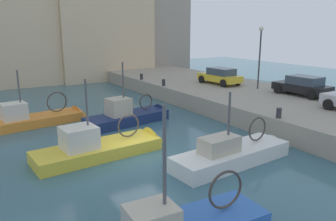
% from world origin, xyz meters
% --- Properties ---
extents(water_surface, '(80.00, 80.00, 0.00)m').
position_xyz_m(water_surface, '(0.00, 0.00, 0.00)').
color(water_surface, '#386070').
rests_on(water_surface, ground).
extents(quay_wall, '(9.00, 56.00, 1.20)m').
position_xyz_m(quay_wall, '(11.50, 0.00, 0.60)').
color(quay_wall, '#9E9384').
rests_on(quay_wall, ground).
extents(fishing_boat_white, '(6.76, 2.13, 4.09)m').
position_xyz_m(fishing_boat_white, '(3.28, -3.20, 0.11)').
color(fishing_boat_white, white).
rests_on(fishing_boat_white, ground).
extents(fishing_boat_navy, '(6.38, 2.67, 4.74)m').
position_xyz_m(fishing_boat_navy, '(2.10, 5.23, 0.15)').
color(fishing_boat_navy, navy).
rests_on(fishing_boat_navy, ground).
extents(fishing_boat_yellow, '(6.87, 2.42, 4.62)m').
position_xyz_m(fishing_boat_yellow, '(-1.43, 0.79, 0.15)').
color(fishing_boat_yellow, gold).
rests_on(fishing_boat_yellow, ground).
extents(fishing_boat_orange, '(6.97, 2.59, 4.34)m').
position_xyz_m(fishing_boat_orange, '(-3.13, 7.88, 0.13)').
color(fishing_boat_orange, orange).
rests_on(fishing_boat_orange, ground).
extents(parked_car_yellow, '(2.07, 4.06, 1.39)m').
position_xyz_m(parked_car_yellow, '(11.89, 8.20, 1.91)').
color(parked_car_yellow, gold).
rests_on(parked_car_yellow, quay_wall).
extents(parked_car_black, '(2.09, 4.04, 1.40)m').
position_xyz_m(parked_car_black, '(13.72, 1.35, 1.91)').
color(parked_car_black, black).
rests_on(parked_car_black, quay_wall).
extents(mooring_bollard_south, '(0.28, 0.28, 0.55)m').
position_xyz_m(mooring_bollard_south, '(7.35, -2.00, 1.48)').
color(mooring_bollard_south, '#2D2D33').
rests_on(mooring_bollard_south, quay_wall).
extents(mooring_bollard_mid, '(0.28, 0.28, 0.55)m').
position_xyz_m(mooring_bollard_mid, '(7.35, 10.00, 1.48)').
color(mooring_bollard_mid, '#2D2D33').
rests_on(mooring_bollard_mid, quay_wall).
extents(mooring_bollard_north, '(0.28, 0.28, 0.55)m').
position_xyz_m(mooring_bollard_north, '(7.35, 14.00, 1.48)').
color(mooring_bollard_north, '#2D2D33').
rests_on(mooring_bollard_north, quay_wall).
extents(quay_streetlamp, '(0.36, 0.36, 4.83)m').
position_xyz_m(quay_streetlamp, '(13.00, 4.91, 4.45)').
color(quay_streetlamp, '#38383D').
rests_on(quay_streetlamp, quay_wall).
extents(waterfront_building_west_mid, '(8.01, 7.15, 15.88)m').
position_xyz_m(waterfront_building_west_mid, '(15.08, 25.98, 7.96)').
color(waterfront_building_west_mid, '#A39384').
rests_on(waterfront_building_west_mid, ground).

